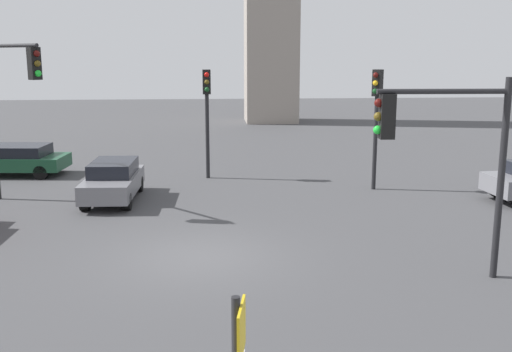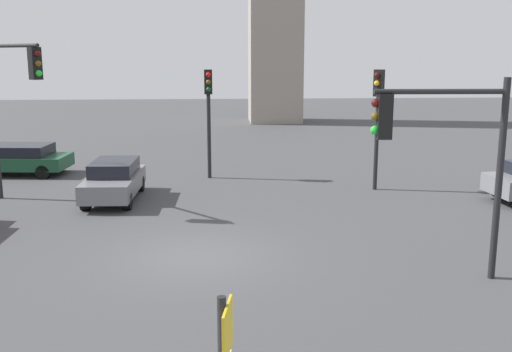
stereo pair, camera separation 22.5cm
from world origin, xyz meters
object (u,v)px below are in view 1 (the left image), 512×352
traffic_light_2 (443,140)px  traffic_light_3 (376,106)px  traffic_light_0 (10,88)px  traffic_light_1 (207,103)px  car_3 (14,159)px  car_2 (113,180)px

traffic_light_2 → traffic_light_3: bearing=-94.9°
traffic_light_0 → traffic_light_2: traffic_light_0 is taller
traffic_light_1 → car_3: traffic_light_1 is taller
traffic_light_0 → car_2: 4.60m
traffic_light_0 → car_2: traffic_light_0 is taller
traffic_light_0 → traffic_light_2: 14.08m
traffic_light_1 → traffic_light_3: size_ratio=0.99×
car_2 → traffic_light_1: bearing=139.0°
traffic_light_2 → traffic_light_3: (1.08, 9.31, -0.06)m
traffic_light_2 → traffic_light_1: bearing=-64.2°
traffic_light_3 → car_2: 10.17m
traffic_light_3 → traffic_light_2: bearing=33.0°
car_2 → traffic_light_3: bearing=97.8°
car_3 → car_2: bearing=140.8°
traffic_light_1 → traffic_light_3: 6.94m
traffic_light_1 → car_3: (-8.37, 1.27, -2.49)m
traffic_light_0 → traffic_light_3: traffic_light_0 is taller
traffic_light_3 → car_2: traffic_light_3 is taller
car_2 → traffic_light_2: bearing=48.3°
traffic_light_3 → car_3: size_ratio=0.98×
traffic_light_0 → traffic_light_3: (12.91, 1.70, -0.84)m
traffic_light_1 → traffic_light_2: bearing=20.7°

